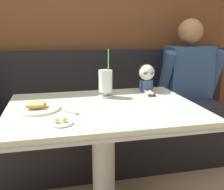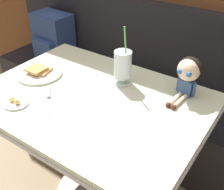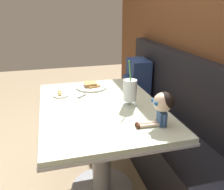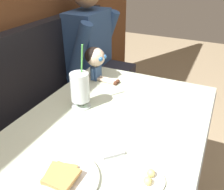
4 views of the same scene
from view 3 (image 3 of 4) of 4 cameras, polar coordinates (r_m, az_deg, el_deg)
wood_panel_wall at (r=1.88m, az=24.57°, el=13.52°), size 4.40×0.08×2.40m
booth_bench at (r=2.03m, az=15.38°, el=-11.26°), size 2.60×0.48×1.00m
diner_table at (r=1.71m, az=-2.66°, el=-8.47°), size 1.11×0.81×0.74m
toast_plate at (r=1.96m, az=-4.88°, el=2.07°), size 0.25×0.25×0.04m
milkshake_glass at (r=1.59m, az=4.33°, el=0.93°), size 0.10×0.10×0.32m
butter_saucer at (r=1.83m, az=-12.16°, el=0.15°), size 0.12×0.12×0.04m
butter_knife at (r=1.76m, az=-7.90°, el=-0.59°), size 0.18×0.18×0.01m
seated_doll at (r=1.34m, az=12.07°, el=-2.13°), size 0.12×0.22×0.20m
backpack at (r=2.61m, az=6.14°, el=4.71°), size 0.31×0.26×0.41m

